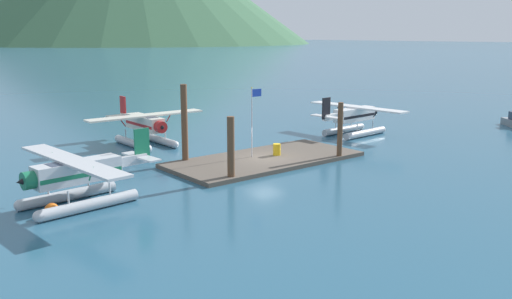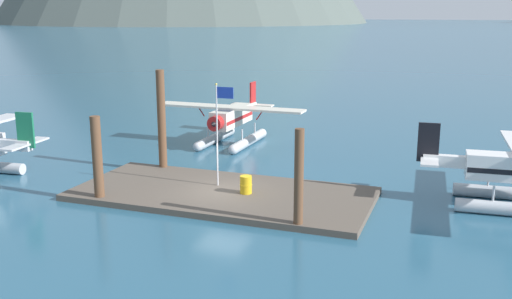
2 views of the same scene
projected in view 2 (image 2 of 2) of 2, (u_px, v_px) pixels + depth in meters
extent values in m
plane|color=#285670|center=(222.00, 197.00, 29.00)|extent=(1200.00, 1200.00, 0.00)
cube|color=brown|center=(222.00, 194.00, 28.97)|extent=(14.68, 6.73, 0.30)
cylinder|color=brown|center=(97.00, 160.00, 27.67)|extent=(0.48, 0.48, 4.22)
cylinder|color=brown|center=(299.00, 180.00, 24.09)|extent=(0.40, 0.40, 4.36)
cylinder|color=brown|center=(162.00, 122.00, 32.83)|extent=(0.47, 0.47, 5.84)
cylinder|color=silver|center=(217.00, 136.00, 29.27)|extent=(0.08, 0.08, 5.14)
cube|color=#1E3DB2|center=(225.00, 93.00, 28.61)|extent=(0.90, 0.03, 0.56)
sphere|color=gold|center=(216.00, 84.00, 28.67)|extent=(0.10, 0.10, 0.10)
cylinder|color=gold|center=(246.00, 185.00, 28.47)|extent=(0.58, 0.58, 0.88)
torus|color=gold|center=(246.00, 185.00, 28.47)|extent=(0.62, 0.62, 0.04)
cylinder|color=#B7BABF|center=(488.00, 178.00, 28.62)|extent=(0.10, 0.10, 0.70)
cylinder|color=#B7BABF|center=(493.00, 193.00, 26.28)|extent=(0.10, 0.10, 0.70)
cube|color=white|center=(447.00, 161.00, 27.76)|extent=(2.22, 0.58, 0.56)
cube|color=black|center=(428.00, 142.00, 27.81)|extent=(1.01, 0.18, 1.90)
cube|color=white|center=(429.00, 158.00, 27.96)|extent=(1.01, 3.25, 0.10)
cylinder|color=#B7BABF|center=(249.00, 141.00, 39.99)|extent=(0.67, 5.60, 0.64)
sphere|color=#B7BABF|center=(233.00, 150.00, 37.44)|extent=(0.64, 0.64, 0.64)
cylinder|color=#B7BABF|center=(215.00, 138.00, 40.84)|extent=(0.67, 5.60, 0.64)
sphere|color=#B7BABF|center=(198.00, 147.00, 38.28)|extent=(0.64, 0.64, 0.64)
cylinder|color=#B7BABF|center=(242.00, 135.00, 38.74)|extent=(0.10, 0.10, 0.70)
cylinder|color=#B7BABF|center=(255.00, 128.00, 40.93)|extent=(0.10, 0.10, 0.70)
cylinder|color=#B7BABF|center=(208.00, 132.00, 39.58)|extent=(0.10, 0.10, 0.70)
cylinder|color=#B7BABF|center=(222.00, 126.00, 41.77)|extent=(0.10, 0.10, 0.70)
cube|color=silver|center=(232.00, 116.00, 40.04)|extent=(1.26, 4.81, 1.20)
cube|color=#B21E1E|center=(232.00, 118.00, 40.06)|extent=(1.28, 4.71, 0.24)
cube|color=#283347|center=(225.00, 114.00, 38.98)|extent=(1.06, 1.11, 0.56)
cube|color=silver|center=(230.00, 107.00, 39.61)|extent=(10.41, 1.45, 0.14)
cylinder|color=#B21E1E|center=(260.00, 114.00, 38.95)|extent=(0.62, 0.08, 0.84)
cylinder|color=#B21E1E|center=(201.00, 110.00, 40.43)|extent=(0.62, 0.08, 0.84)
cylinder|color=#B21E1E|center=(216.00, 123.00, 37.57)|extent=(0.96, 0.60, 0.96)
cone|color=black|center=(213.00, 125.00, 37.16)|extent=(0.36, 0.35, 0.36)
cube|color=silver|center=(249.00, 108.00, 42.98)|extent=(0.45, 2.20, 0.56)
cube|color=#B21E1E|center=(253.00, 95.00, 43.61)|extent=(0.12, 1.00, 1.90)
cube|color=silver|center=(252.00, 105.00, 43.69)|extent=(3.20, 0.82, 0.10)
cube|color=silver|center=(12.00, 145.00, 31.13)|extent=(2.23, 0.63, 0.56)
cube|color=#196B47|center=(25.00, 130.00, 30.71)|extent=(1.01, 0.21, 1.90)
cube|color=silver|center=(25.00, 144.00, 30.91)|extent=(1.07, 3.26, 0.10)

